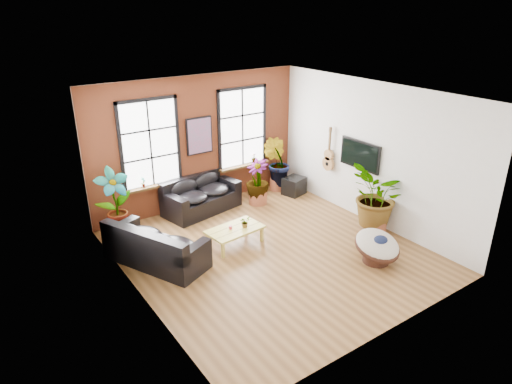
% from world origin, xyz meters
% --- Properties ---
extents(room, '(6.04, 6.54, 3.54)m').
position_xyz_m(room, '(0.00, 0.15, 1.75)').
color(room, brown).
rests_on(room, ground).
extents(sofa_back, '(2.17, 1.35, 0.93)m').
position_xyz_m(sofa_back, '(-0.23, 2.87, 0.42)').
color(sofa_back, black).
rests_on(sofa_back, ground).
extents(sofa_left, '(1.78, 2.43, 0.89)m').
position_xyz_m(sofa_left, '(-2.32, 1.02, 0.40)').
color(sofa_left, black).
rests_on(sofa_left, ground).
extents(coffee_table, '(1.34, 0.85, 0.49)m').
position_xyz_m(coffee_table, '(-0.48, 0.76, 0.36)').
color(coffee_table, gold).
rests_on(coffee_table, ground).
extents(papasan_chair, '(0.98, 0.99, 0.73)m').
position_xyz_m(papasan_chair, '(1.60, -1.61, 0.38)').
color(papasan_chair, '#3C1F15').
rests_on(papasan_chair, ground).
extents(poster, '(0.74, 0.06, 0.98)m').
position_xyz_m(poster, '(0.00, 3.18, 1.95)').
color(poster, black).
rests_on(poster, room).
extents(tv_wall_unit, '(0.13, 1.86, 1.20)m').
position_xyz_m(tv_wall_unit, '(2.93, 0.60, 1.54)').
color(tv_wall_unit, black).
rests_on(tv_wall_unit, room).
extents(media_box, '(0.71, 0.64, 0.50)m').
position_xyz_m(media_box, '(2.53, 2.31, 0.25)').
color(media_box, black).
rests_on(media_box, ground).
extents(pot_back_left, '(0.57, 0.57, 0.38)m').
position_xyz_m(pot_back_left, '(-2.54, 2.69, 0.19)').
color(pot_back_left, '#974D31').
rests_on(pot_back_left, ground).
extents(pot_back_right, '(0.51, 0.51, 0.35)m').
position_xyz_m(pot_back_right, '(2.35, 2.85, 0.17)').
color(pot_back_right, '#974D31').
rests_on(pot_back_right, ground).
extents(pot_right_wall, '(0.53, 0.53, 0.36)m').
position_xyz_m(pot_right_wall, '(2.61, -0.70, 0.18)').
color(pot_right_wall, '#974D31').
rests_on(pot_right_wall, ground).
extents(pot_mid, '(0.55, 0.55, 0.37)m').
position_xyz_m(pot_mid, '(1.29, 2.36, 0.18)').
color(pot_mid, '#974D31').
rests_on(pot_mid, ground).
extents(floor_plant_back_left, '(0.88, 0.65, 1.56)m').
position_xyz_m(floor_plant_back_left, '(-2.53, 2.68, 0.93)').
color(floor_plant_back_left, '#22671B').
rests_on(floor_plant_back_left, ground).
extents(floor_plant_back_right, '(0.95, 0.98, 1.39)m').
position_xyz_m(floor_plant_back_right, '(2.31, 2.87, 0.85)').
color(floor_plant_back_right, '#22671B').
rests_on(floor_plant_back_right, ground).
extents(floor_plant_right_wall, '(1.84, 1.85, 1.55)m').
position_xyz_m(floor_plant_right_wall, '(2.60, -0.66, 0.94)').
color(floor_plant_right_wall, '#22671B').
rests_on(floor_plant_right_wall, ground).
extents(floor_plant_mid, '(0.75, 0.75, 1.13)m').
position_xyz_m(floor_plant_mid, '(1.27, 2.36, 0.70)').
color(floor_plant_mid, '#22671B').
rests_on(floor_plant_mid, ground).
extents(table_plant, '(0.28, 0.26, 0.25)m').
position_xyz_m(table_plant, '(-0.25, 0.69, 0.54)').
color(table_plant, '#22671B').
rests_on(table_plant, coffee_table).
extents(sill_plant_left, '(0.17, 0.17, 0.27)m').
position_xyz_m(sill_plant_left, '(-1.65, 3.13, 1.04)').
color(sill_plant_left, '#22671B').
rests_on(sill_plant_left, room).
extents(sill_plant_right, '(0.19, 0.19, 0.27)m').
position_xyz_m(sill_plant_right, '(1.70, 3.13, 1.04)').
color(sill_plant_right, '#22671B').
rests_on(sill_plant_right, room).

